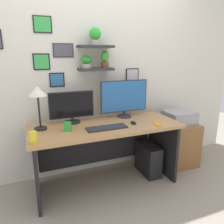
# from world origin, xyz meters

# --- Properties ---
(ground_plane) EXTENTS (8.00, 8.00, 0.00)m
(ground_plane) POSITION_xyz_m (0.00, 0.00, 0.00)
(ground_plane) COLOR gray
(back_wall_assembly) EXTENTS (4.40, 0.24, 2.70)m
(back_wall_assembly) POSITION_xyz_m (-0.00, 0.44, 1.36)
(back_wall_assembly) COLOR silver
(back_wall_assembly) RESTS_ON ground
(desk) EXTENTS (1.69, 0.68, 0.75)m
(desk) POSITION_xyz_m (0.00, 0.06, 0.54)
(desk) COLOR tan
(desk) RESTS_ON ground
(monitor_left) EXTENTS (0.51, 0.18, 0.36)m
(monitor_left) POSITION_xyz_m (-0.33, 0.22, 0.94)
(monitor_left) COLOR black
(monitor_left) RESTS_ON desk
(monitor_right) EXTENTS (0.61, 0.18, 0.46)m
(monitor_right) POSITION_xyz_m (0.33, 0.22, 1.00)
(monitor_right) COLOR #2D2D33
(monitor_right) RESTS_ON desk
(keyboard) EXTENTS (0.44, 0.14, 0.02)m
(keyboard) POSITION_xyz_m (-0.03, -0.13, 0.76)
(keyboard) COLOR #2D2D33
(keyboard) RESTS_ON desk
(computer_mouse) EXTENTS (0.06, 0.09, 0.03)m
(computer_mouse) POSITION_xyz_m (0.30, -0.09, 0.77)
(computer_mouse) COLOR black
(computer_mouse) RESTS_ON desk
(desk_lamp) EXTENTS (0.19, 0.19, 0.46)m
(desk_lamp) POSITION_xyz_m (-0.69, 0.11, 1.12)
(desk_lamp) COLOR black
(desk_lamp) RESTS_ON desk
(cell_phone) EXTENTS (0.11, 0.15, 0.01)m
(cell_phone) POSITION_xyz_m (0.55, -0.21, 0.76)
(cell_phone) COLOR orange
(cell_phone) RESTS_ON desk
(coffee_mug) EXTENTS (0.08, 0.08, 0.09)m
(coffee_mug) POSITION_xyz_m (-0.43, -0.04, 0.80)
(coffee_mug) COLOR green
(coffee_mug) RESTS_ON desk
(water_cup) EXTENTS (0.07, 0.07, 0.11)m
(water_cup) POSITION_xyz_m (-0.78, -0.26, 0.81)
(water_cup) COLOR yellow
(water_cup) RESTS_ON desk
(drawer_cabinet) EXTENTS (0.44, 0.50, 0.60)m
(drawer_cabinet) POSITION_xyz_m (1.12, 0.12, 0.30)
(drawer_cabinet) COLOR brown
(drawer_cabinet) RESTS_ON ground
(printer) EXTENTS (0.38, 0.34, 0.17)m
(printer) POSITION_xyz_m (1.12, 0.12, 0.68)
(printer) COLOR #9E9EA3
(printer) RESTS_ON drawer_cabinet
(computer_tower_right) EXTENTS (0.18, 0.40, 0.40)m
(computer_tower_right) POSITION_xyz_m (0.60, 0.03, 0.20)
(computer_tower_right) COLOR black
(computer_tower_right) RESTS_ON ground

